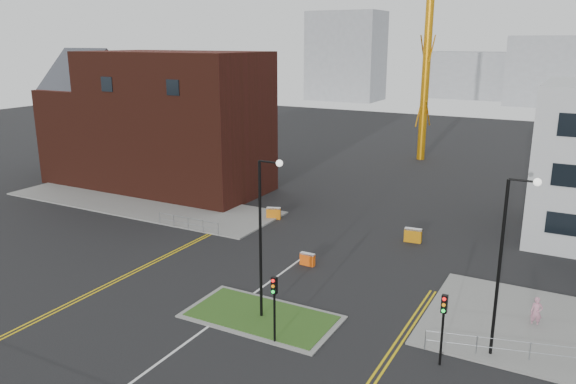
# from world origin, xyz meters

# --- Properties ---
(ground) EXTENTS (200.00, 200.00, 0.00)m
(ground) POSITION_xyz_m (0.00, 0.00, 0.00)
(ground) COLOR black
(ground) RESTS_ON ground
(pavement_left) EXTENTS (28.00, 8.00, 0.12)m
(pavement_left) POSITION_xyz_m (-20.00, 22.00, 0.06)
(pavement_left) COLOR slate
(pavement_left) RESTS_ON ground
(island_kerb) EXTENTS (8.60, 4.60, 0.08)m
(island_kerb) POSITION_xyz_m (2.00, 8.00, 0.04)
(island_kerb) COLOR slate
(island_kerb) RESTS_ON ground
(grass_island) EXTENTS (8.00, 4.00, 0.12)m
(grass_island) POSITION_xyz_m (2.00, 8.00, 0.06)
(grass_island) COLOR #2C521B
(grass_island) RESTS_ON ground
(brick_building) EXTENTS (24.20, 10.07, 14.24)m
(brick_building) POSITION_xyz_m (-22.97, 28.00, 6.85)
(brick_building) COLOR #3F180F
(brick_building) RESTS_ON ground
(streetlamp_island) EXTENTS (1.46, 0.36, 9.18)m
(streetlamp_island) POSITION_xyz_m (2.22, 8.00, 5.41)
(streetlamp_island) COLOR black
(streetlamp_island) RESTS_ON ground
(streetlamp_right_near) EXTENTS (1.46, 0.36, 9.18)m
(streetlamp_right_near) POSITION_xyz_m (14.22, 10.00, 5.41)
(streetlamp_right_near) COLOR black
(streetlamp_right_near) RESTS_ON ground
(traffic_light_island) EXTENTS (0.28, 0.33, 3.65)m
(traffic_light_island) POSITION_xyz_m (4.00, 5.98, 2.57)
(traffic_light_island) COLOR black
(traffic_light_island) RESTS_ON ground
(traffic_light_right) EXTENTS (0.28, 0.33, 3.65)m
(traffic_light_right) POSITION_xyz_m (12.00, 7.98, 2.57)
(traffic_light_right) COLOR black
(traffic_light_right) RESTS_ON ground
(railing_left) EXTENTS (6.05, 0.05, 1.10)m
(railing_left) POSITION_xyz_m (-11.00, 18.00, 0.74)
(railing_left) COLOR gray
(railing_left) RESTS_ON ground
(centre_line) EXTENTS (0.15, 30.00, 0.01)m
(centre_line) POSITION_xyz_m (0.00, 2.00, 0.01)
(centre_line) COLOR silver
(centre_line) RESTS_ON ground
(yellow_left_a) EXTENTS (0.12, 24.00, 0.01)m
(yellow_left_a) POSITION_xyz_m (-9.00, 10.00, 0.01)
(yellow_left_a) COLOR gold
(yellow_left_a) RESTS_ON ground
(yellow_left_b) EXTENTS (0.12, 24.00, 0.01)m
(yellow_left_b) POSITION_xyz_m (-8.70, 10.00, 0.01)
(yellow_left_b) COLOR gold
(yellow_left_b) RESTS_ON ground
(yellow_right_a) EXTENTS (0.12, 20.00, 0.01)m
(yellow_right_a) POSITION_xyz_m (9.50, 6.00, 0.01)
(yellow_right_a) COLOR gold
(yellow_right_a) RESTS_ON ground
(yellow_right_b) EXTENTS (0.12, 20.00, 0.01)m
(yellow_right_b) POSITION_xyz_m (9.80, 6.00, 0.01)
(yellow_right_b) COLOR gold
(yellow_right_b) RESTS_ON ground
(skyline_a) EXTENTS (18.00, 12.00, 22.00)m
(skyline_a) POSITION_xyz_m (-40.00, 120.00, 11.00)
(skyline_a) COLOR gray
(skyline_a) RESTS_ON ground
(skyline_b) EXTENTS (24.00, 12.00, 16.00)m
(skyline_b) POSITION_xyz_m (10.00, 130.00, 8.00)
(skyline_b) COLOR gray
(skyline_b) RESTS_ON ground
(skyline_d) EXTENTS (30.00, 12.00, 12.00)m
(skyline_d) POSITION_xyz_m (-8.00, 140.00, 6.00)
(skyline_d) COLOR gray
(skyline_d) RESTS_ON ground
(pedestrian) EXTENTS (0.69, 0.52, 1.70)m
(pedestrian) POSITION_xyz_m (15.65, 14.19, 0.85)
(pedestrian) COLOR #C17D94
(pedestrian) RESTS_ON ground
(barrier_left) EXTENTS (1.29, 0.80, 1.03)m
(barrier_left) POSITION_xyz_m (-6.34, 23.92, 0.56)
(barrier_left) COLOR orange
(barrier_left) RESTS_ON ground
(barrier_mid) EXTENTS (1.06, 0.39, 0.88)m
(barrier_mid) POSITION_xyz_m (0.91, 16.00, 0.48)
(barrier_mid) COLOR #FE590E
(barrier_mid) RESTS_ON ground
(barrier_right) EXTENTS (1.34, 0.56, 1.10)m
(barrier_right) POSITION_xyz_m (6.00, 24.00, 0.60)
(barrier_right) COLOR #C7790B
(barrier_right) RESTS_ON ground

